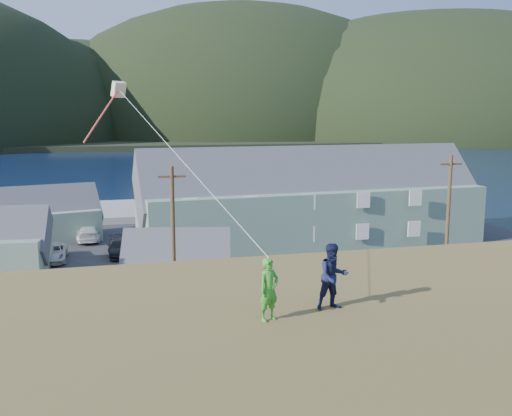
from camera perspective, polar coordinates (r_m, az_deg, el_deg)
The scene contains 14 objects.
ground at distance 33.98m, azimuth -5.32°, elevation -11.67°, with size 900.00×900.00×0.00m, color #0A1638.
grass_strip at distance 32.13m, azimuth -4.75°, elevation -12.83°, with size 110.00×8.00×0.10m, color #4C3D19.
waterfront_lot at distance 50.10m, azimuth -8.41°, elevation -4.80°, with size 72.00×36.00×0.12m, color #28282B.
wharf at distance 72.35m, azimuth -15.07°, elevation -0.40°, with size 26.00×14.00×0.90m, color gray.
far_shore at distance 361.60m, azimuth -13.67°, elevation 7.15°, with size 900.00×320.00×2.00m, color black.
far_hills at distance 313.56m, azimuth -6.98°, elevation 7.25°, with size 760.00×265.00×143.00m.
lodge at distance 53.23m, azimuth 5.67°, elevation 0.78°, with size 32.61×11.18×11.28m.
shed_white at distance 38.32m, azimuth -7.92°, elevation -5.87°, with size 7.90×6.02×5.64m.
shed_palegreen_far at distance 58.69m, azimuth -20.22°, elevation -0.74°, with size 10.95×7.89×6.63m.
utility_poles at distance 33.98m, azimuth -6.67°, elevation -3.30°, with size 34.03×0.24×9.45m.
parked_cars at distance 54.12m, azimuth -17.83°, elevation -3.25°, with size 27.78×13.29×1.57m.
kite_flyer_green at distance 13.77m, azimuth 1.30°, elevation -8.15°, with size 0.56×0.37×1.53m, color green.
kite_flyer_navy at distance 14.67m, azimuth 7.71°, elevation -6.80°, with size 0.83×0.64×1.70m, color #151A3B.
kite_rig at distance 21.39m, azimuth -13.65°, elevation 10.92°, with size 2.22×4.84×10.53m.
Camera 1 is at (-4.84, -31.40, 12.06)m, focal length 40.00 mm.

